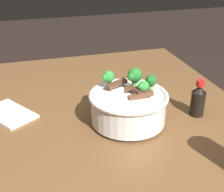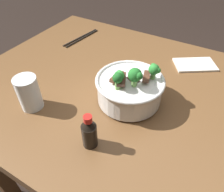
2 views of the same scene
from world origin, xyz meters
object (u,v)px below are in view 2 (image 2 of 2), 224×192
Objects in this scene: rice_bowl at (130,87)px; chopsticks_pair at (81,38)px; drinking_glass at (29,95)px; soy_sauce_bottle at (90,133)px; folded_napkin at (195,65)px.

rice_bowl reaches higher than chopsticks_pair.
rice_bowl is at bearing 34.59° from drinking_glass.
soy_sauce_bottle is at bearing -92.86° from rice_bowl.
soy_sauce_bottle reaches higher than chopsticks_pair.
rice_bowl reaches higher than drinking_glass.
folded_napkin is at bearing 74.21° from soy_sauce_bottle.
drinking_glass reaches higher than soy_sauce_bottle.
soy_sauce_bottle is at bearing -51.36° from chopsticks_pair.
folded_napkin is (0.55, 0.04, 0.00)m from chopsticks_pair.
folded_napkin is at bearing 4.44° from chopsticks_pair.
rice_bowl is 1.35× the size of folded_napkin.
chopsticks_pair is 0.64m from soy_sauce_bottle.
drinking_glass reaches higher than folded_napkin.
rice_bowl is at bearing -113.39° from folded_napkin.
rice_bowl is 0.50m from chopsticks_pair.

